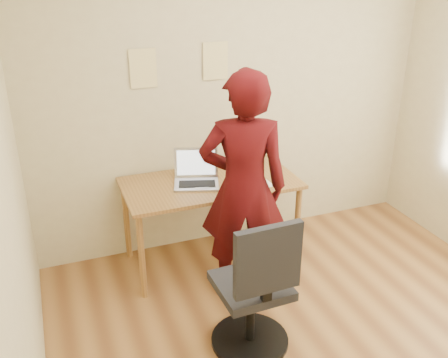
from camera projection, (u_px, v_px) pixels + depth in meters
name	position (u px, v px, depth m)	size (l,w,h in m)	color
room	(355.00, 169.00, 2.69)	(3.58, 3.58, 2.78)	brown
desk	(210.00, 191.00, 4.04)	(1.40, 0.70, 0.74)	olive
laptop	(196.00, 177.00, 3.96)	(0.43, 0.40, 0.25)	#AEAEB5
paper_sheet	(257.00, 182.00, 4.00)	(0.19, 0.27, 0.00)	white
phone	(239.00, 188.00, 3.88)	(0.07, 0.13, 0.01)	black
wall_note_left	(143.00, 68.00, 3.82)	(0.21, 0.00, 0.30)	#E8D58B
wall_note_mid	(215.00, 61.00, 4.01)	(0.21, 0.00, 0.30)	#E8D58B
wall_note_right	(250.00, 86.00, 4.20)	(0.18, 0.00, 0.24)	#69C22B
office_chair	(255.00, 295.00, 3.16)	(0.52, 0.52, 1.01)	black
person	(243.00, 188.00, 3.58)	(0.64, 0.42, 1.74)	#3B080A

